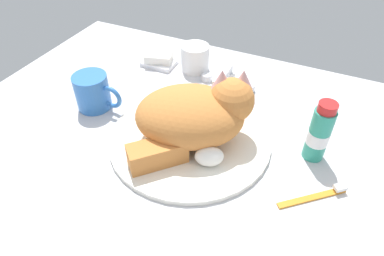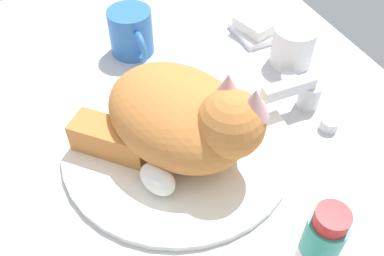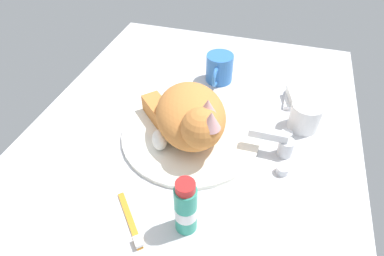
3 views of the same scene
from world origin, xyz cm
name	(u,v)px [view 2 (image 2 of 3)]	position (x,y,z in cm)	size (l,w,h in cm)	color
ground_plane	(178,153)	(0.00, 0.00, -1.50)	(110.00, 82.50, 3.00)	silver
sink_basin	(178,144)	(0.00, 0.00, 0.55)	(34.37, 34.37, 1.09)	white
faucet	(303,94)	(0.00, 21.72, 2.80)	(14.54, 10.79, 6.31)	silver
cat	(183,118)	(1.29, 0.38, 7.18)	(26.97, 27.04, 14.70)	#D17F3D
coffee_mug	(131,33)	(-25.51, 1.30, 4.24)	(12.06, 7.99, 8.48)	#3372C6
rinse_cup	(293,46)	(-11.00, 26.76, 3.55)	(7.58, 7.58, 7.11)	white
soap_dish	(253,33)	(-21.20, 24.62, 0.60)	(9.00, 6.40, 1.20)	white
soap_bar	(254,25)	(-21.20, 24.62, 2.32)	(7.32, 4.81, 2.24)	white
toothpaste_bottle	(318,250)	(24.65, 6.37, 6.21)	(4.29, 4.29, 13.34)	teal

